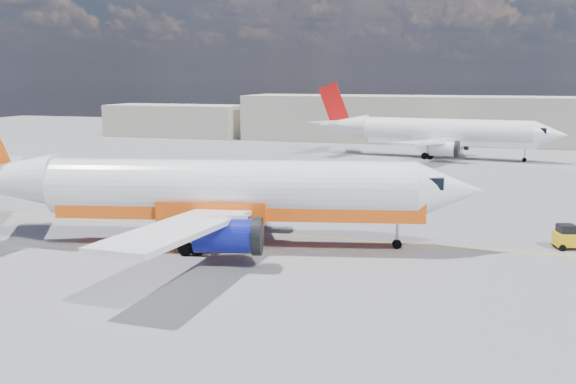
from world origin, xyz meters
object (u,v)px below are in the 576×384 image
(main_jet, at_px, (215,191))
(second_jet, at_px, (439,133))
(gse_tug, at_px, (571,237))
(traffic_cone, at_px, (171,249))

(main_jet, relative_size, second_jet, 1.06)
(main_jet, distance_m, gse_tug, 23.86)
(main_jet, height_order, gse_tug, main_jet)
(gse_tug, bearing_deg, second_jet, 87.53)
(main_jet, relative_size, traffic_cone, 74.54)
(second_jet, height_order, traffic_cone, second_jet)
(gse_tug, xyz_separation_m, traffic_cone, (-24.86, -8.76, -0.53))
(second_jet, xyz_separation_m, gse_tug, (12.21, -47.40, -2.75))
(traffic_cone, bearing_deg, gse_tug, 19.41)
(main_jet, xyz_separation_m, gse_tug, (22.87, 6.13, -2.94))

